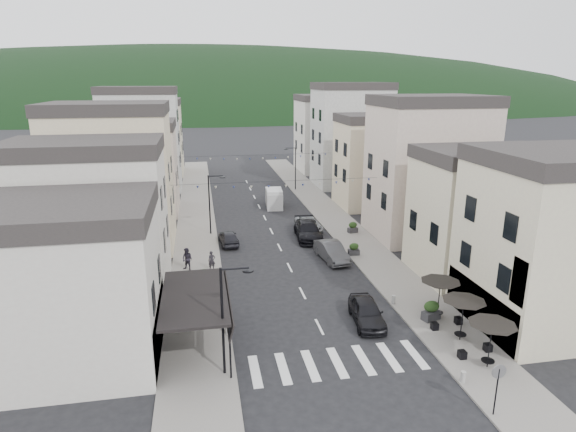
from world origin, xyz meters
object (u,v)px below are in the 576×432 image
Objects in this scene: parked_car_c at (309,224)px; parked_car_d at (308,230)px; parked_car_a at (367,312)px; pedestrian_a at (212,261)px; parked_car_e at (229,238)px; parked_car_b at (332,251)px; pedestrian_b at (187,259)px; delivery_van at (274,198)px.

parked_car_c is 2.76m from parked_car_d.
pedestrian_a is (-9.34, 10.36, 0.15)m from parked_car_a.
pedestrian_a is (-9.39, -6.67, 0.08)m from parked_car_d.
parked_car_e is at bearing -173.02° from parked_car_d.
parked_car_d reaches higher than parked_car_a.
parked_car_b is 0.83× the size of parked_car_d.
parked_car_a is at bearing -85.86° from parked_car_d.
parked_car_c is 2.88× the size of pedestrian_a.
parked_car_b is 12.04m from pedestrian_b.
parked_car_b is 6.05m from parked_car_d.
pedestrian_b is (-12.04, -0.30, 0.26)m from parked_car_b.
parked_car_d is at bearing 95.81° from parked_car_a.
delivery_van is (-1.27, 29.69, 0.35)m from parked_car_a.
delivery_van is 2.64× the size of pedestrian_b.
parked_car_d is 12.96m from pedestrian_b.
parked_car_c is 1.15× the size of parked_car_e.
pedestrian_a reaches higher than parked_car_e.
delivery_van is at bearing 96.14° from pedestrian_b.
parked_car_d is at bearing 25.00° from pedestrian_a.
parked_car_b is at bearing 35.38° from pedestrian_b.
pedestrian_a is (-10.11, -0.66, 0.13)m from parked_car_b.
delivery_van reaches higher than parked_car_c.
pedestrian_b is (-1.92, 0.36, 0.13)m from pedestrian_a.
parked_car_e is 14.48m from delivery_van.
pedestrian_b is at bearing 53.61° from parked_car_e.
parked_car_b reaches higher than parked_car_c.
parked_car_c is 0.93× the size of delivery_van.
parked_car_c is at bearing 70.66° from pedestrian_b.
parked_car_a is 18.32m from parked_car_e.
pedestrian_b is at bearing -146.33° from parked_car_c.
pedestrian_a is 1.96m from pedestrian_b.
parked_car_b is (0.77, 11.03, 0.02)m from parked_car_a.
parked_car_e is at bearing 120.45° from parked_car_a.
pedestrian_b is (-11.31, -6.31, 0.22)m from parked_car_d.
parked_car_c is 8.87m from parked_car_e.
parked_car_e is (-8.34, -3.02, 0.04)m from parked_car_c.
delivery_van is (-2.04, 18.66, 0.32)m from parked_car_b.
parked_car_b is 10.09m from parked_car_e.
parked_car_a is 1.13× the size of parked_car_e.
parked_car_c is at bearing -164.84° from parked_car_e.
parked_car_a is 2.42× the size of pedestrian_b.
parked_car_a is 0.78× the size of parked_car_d.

